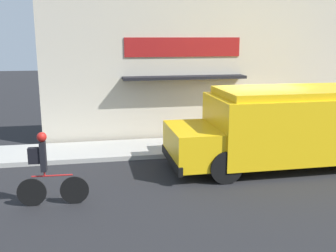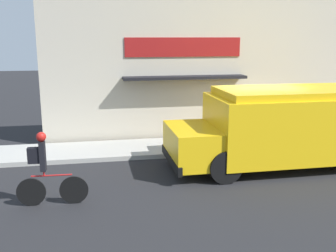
% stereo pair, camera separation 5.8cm
% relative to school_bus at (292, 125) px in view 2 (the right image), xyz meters
% --- Properties ---
extents(ground_plane, '(70.00, 70.00, 0.00)m').
position_rel_school_bus_xyz_m(ground_plane, '(-0.63, 1.33, -1.22)').
color(ground_plane, '#232326').
extents(sidewalk, '(28.00, 2.03, 0.14)m').
position_rel_school_bus_xyz_m(sidewalk, '(-0.63, 2.35, -1.15)').
color(sidewalk, '#ADAAA3').
rests_on(sidewalk, ground_plane).
extents(storefront, '(13.71, 0.81, 5.58)m').
position_rel_school_bus_xyz_m(storefront, '(-0.68, 3.61, 1.56)').
color(storefront, beige).
rests_on(storefront, ground_plane).
extents(school_bus, '(6.74, 2.84, 2.31)m').
position_rel_school_bus_xyz_m(school_bus, '(0.00, 0.00, 0.00)').
color(school_bus, yellow).
rests_on(school_bus, ground_plane).
extents(cyclist, '(1.60, 0.22, 1.72)m').
position_rel_school_bus_xyz_m(cyclist, '(-6.79, -1.61, -0.39)').
color(cyclist, black).
rests_on(cyclist, ground_plane).
extents(trash_bin, '(0.52, 0.52, 0.85)m').
position_rel_school_bus_xyz_m(trash_bin, '(-0.73, 2.36, -0.66)').
color(trash_bin, '#38383D').
rests_on(trash_bin, sidewalk).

